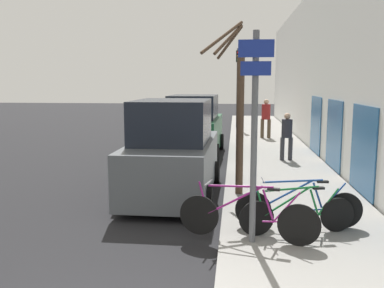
{
  "coord_description": "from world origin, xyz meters",
  "views": [
    {
      "loc": [
        1.24,
        -3.81,
        2.78
      ],
      "look_at": [
        0.36,
        4.88,
        1.51
      ],
      "focal_mm": 40.0,
      "sensor_mm": 36.0,
      "label": 1
    }
  ],
  "objects_px": {
    "signpost": "(254,130)",
    "traffic_light": "(237,77)",
    "parked_car_0": "(173,153)",
    "bicycle_1": "(297,213)",
    "pedestrian_far": "(266,116)",
    "bicycle_0": "(247,217)",
    "parked_car_1": "(194,128)",
    "bicycle_2": "(299,207)",
    "street_tree": "(238,112)",
    "pedestrian_near": "(287,133)"
  },
  "relations": [
    {
      "from": "signpost",
      "to": "traffic_light",
      "type": "height_order",
      "value": "traffic_light"
    },
    {
      "from": "parked_car_0",
      "to": "traffic_light",
      "type": "distance_m",
      "value": 14.59
    },
    {
      "from": "bicycle_1",
      "to": "parked_car_0",
      "type": "bearing_deg",
      "value": 29.02
    },
    {
      "from": "bicycle_1",
      "to": "pedestrian_far",
      "type": "xyz_separation_m",
      "value": [
        0.33,
        13.02,
        0.69
      ]
    },
    {
      "from": "signpost",
      "to": "parked_car_0",
      "type": "xyz_separation_m",
      "value": [
        -1.8,
        3.3,
        -0.97
      ]
    },
    {
      "from": "bicycle_0",
      "to": "parked_car_1",
      "type": "bearing_deg",
      "value": 23.45
    },
    {
      "from": "bicycle_0",
      "to": "bicycle_2",
      "type": "bearing_deg",
      "value": -40.07
    },
    {
      "from": "bicycle_1",
      "to": "pedestrian_far",
      "type": "bearing_deg",
      "value": -14.88
    },
    {
      "from": "bicycle_2",
      "to": "street_tree",
      "type": "relative_size",
      "value": 0.58
    },
    {
      "from": "parked_car_0",
      "to": "pedestrian_near",
      "type": "distance_m",
      "value": 5.44
    },
    {
      "from": "bicycle_1",
      "to": "street_tree",
      "type": "relative_size",
      "value": 0.51
    },
    {
      "from": "bicycle_0",
      "to": "street_tree",
      "type": "relative_size",
      "value": 0.58
    },
    {
      "from": "signpost",
      "to": "pedestrian_far",
      "type": "xyz_separation_m",
      "value": [
        1.13,
        13.48,
        -0.82
      ]
    },
    {
      "from": "parked_car_0",
      "to": "pedestrian_far",
      "type": "height_order",
      "value": "parked_car_0"
    },
    {
      "from": "parked_car_0",
      "to": "pedestrian_far",
      "type": "relative_size",
      "value": 2.46
    },
    {
      "from": "signpost",
      "to": "pedestrian_near",
      "type": "distance_m",
      "value": 7.87
    },
    {
      "from": "signpost",
      "to": "bicycle_0",
      "type": "bearing_deg",
      "value": 138.81
    },
    {
      "from": "traffic_light",
      "to": "pedestrian_far",
      "type": "bearing_deg",
      "value": -72.18
    },
    {
      "from": "pedestrian_near",
      "to": "street_tree",
      "type": "bearing_deg",
      "value": -115.94
    },
    {
      "from": "signpost",
      "to": "traffic_light",
      "type": "relative_size",
      "value": 0.76
    },
    {
      "from": "bicycle_0",
      "to": "pedestrian_near",
      "type": "relative_size",
      "value": 1.46
    },
    {
      "from": "signpost",
      "to": "bicycle_1",
      "type": "height_order",
      "value": "signpost"
    },
    {
      "from": "signpost",
      "to": "bicycle_1",
      "type": "bearing_deg",
      "value": 30.26
    },
    {
      "from": "bicycle_1",
      "to": "pedestrian_far",
      "type": "relative_size",
      "value": 1.11
    },
    {
      "from": "bicycle_0",
      "to": "traffic_light",
      "type": "bearing_deg",
      "value": 12.87
    },
    {
      "from": "bicycle_0",
      "to": "parked_car_0",
      "type": "bearing_deg",
      "value": 40.43
    },
    {
      "from": "bicycle_2",
      "to": "traffic_light",
      "type": "xyz_separation_m",
      "value": [
        -1.08,
        16.87,
        2.5
      ]
    },
    {
      "from": "bicycle_0",
      "to": "pedestrian_far",
      "type": "relative_size",
      "value": 1.28
    },
    {
      "from": "parked_car_1",
      "to": "traffic_light",
      "type": "distance_m",
      "value": 8.81
    },
    {
      "from": "street_tree",
      "to": "signpost",
      "type": "bearing_deg",
      "value": -85.38
    },
    {
      "from": "signpost",
      "to": "bicycle_0",
      "type": "relative_size",
      "value": 1.47
    },
    {
      "from": "street_tree",
      "to": "traffic_light",
      "type": "relative_size",
      "value": 0.89
    },
    {
      "from": "pedestrian_far",
      "to": "traffic_light",
      "type": "height_order",
      "value": "traffic_light"
    },
    {
      "from": "bicycle_2",
      "to": "parked_car_1",
      "type": "xyz_separation_m",
      "value": [
        -2.73,
        8.45,
        0.51
      ]
    },
    {
      "from": "bicycle_1",
      "to": "street_tree",
      "type": "height_order",
      "value": "street_tree"
    },
    {
      "from": "pedestrian_near",
      "to": "pedestrian_far",
      "type": "xyz_separation_m",
      "value": [
        -0.3,
        5.81,
        0.13
      ]
    },
    {
      "from": "pedestrian_near",
      "to": "parked_car_0",
      "type": "bearing_deg",
      "value": -132.27
    },
    {
      "from": "parked_car_0",
      "to": "traffic_light",
      "type": "height_order",
      "value": "traffic_light"
    },
    {
      "from": "signpost",
      "to": "street_tree",
      "type": "xyz_separation_m",
      "value": [
        -0.25,
        3.09,
        0.05
      ]
    },
    {
      "from": "parked_car_1",
      "to": "pedestrian_near",
      "type": "height_order",
      "value": "parked_car_1"
    },
    {
      "from": "bicycle_2",
      "to": "pedestrian_far",
      "type": "bearing_deg",
      "value": -5.01
    },
    {
      "from": "parked_car_0",
      "to": "signpost",
      "type": "bearing_deg",
      "value": -60.55
    },
    {
      "from": "pedestrian_far",
      "to": "pedestrian_near",
      "type": "bearing_deg",
      "value": 100.02
    },
    {
      "from": "traffic_light",
      "to": "parked_car_1",
      "type": "bearing_deg",
      "value": -101.1
    },
    {
      "from": "bicycle_2",
      "to": "traffic_light",
      "type": "bearing_deg",
      "value": -0.16
    },
    {
      "from": "parked_car_0",
      "to": "street_tree",
      "type": "xyz_separation_m",
      "value": [
        1.55,
        -0.21,
        1.02
      ]
    },
    {
      "from": "bicycle_0",
      "to": "bicycle_2",
      "type": "relative_size",
      "value": 1.01
    },
    {
      "from": "bicycle_2",
      "to": "parked_car_1",
      "type": "bearing_deg",
      "value": 14.11
    },
    {
      "from": "signpost",
      "to": "parked_car_0",
      "type": "height_order",
      "value": "signpost"
    },
    {
      "from": "pedestrian_near",
      "to": "street_tree",
      "type": "height_order",
      "value": "street_tree"
    }
  ]
}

